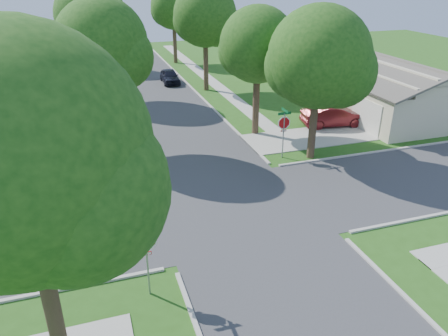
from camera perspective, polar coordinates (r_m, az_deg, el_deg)
ground at (r=20.61m, az=1.22°, el=-5.18°), size 100.00×100.00×0.00m
road_ns at (r=20.61m, az=1.22°, el=-5.17°), size 7.00×100.00×0.02m
sidewalk_ne at (r=45.65m, az=-2.36°, el=11.84°), size 1.20×40.00×0.04m
sidewalk_nw at (r=44.03m, az=-18.06°, el=10.16°), size 1.20×40.00×0.04m
driveway at (r=29.49m, az=11.25°, el=3.96°), size 8.80×3.60×0.05m
stop_sign_sw at (r=14.74m, az=-10.20°, el=-9.83°), size 1.05×0.80×2.98m
stop_sign_ne at (r=25.40m, az=7.83°, el=5.60°), size 1.05×0.80×2.98m
tree_e_near at (r=28.34m, az=4.52°, el=15.31°), size 4.97×4.80×8.28m
tree_e_mid at (r=39.52m, az=-2.40°, el=18.97°), size 5.59×5.40×9.21m
tree_e_far at (r=52.11m, az=-6.58°, el=19.97°), size 5.17×5.00×8.72m
tree_w_near at (r=26.19m, az=-15.52°, el=14.78°), size 5.38×5.20×8.97m
tree_w_mid at (r=38.03m, az=-16.89°, el=18.12°), size 5.80×5.60×9.56m
tree_w_far at (r=51.06m, az=-17.48°, el=18.43°), size 4.76×4.60×8.04m
tree_sw_corner at (r=10.73m, az=-24.55°, el=0.25°), size 6.21×6.00×9.55m
tree_ne_corner at (r=24.82m, az=12.38°, el=13.34°), size 5.80×5.60×8.66m
house_ne_near at (r=36.50m, az=19.84°, el=9.47°), size 8.42×13.60×4.23m
house_ne_far at (r=51.55m, az=7.64°, el=14.85°), size 8.42×13.60×4.23m
car_driveway at (r=31.84m, az=14.14°, el=6.63°), size 4.72×2.22×1.49m
car_curb_east at (r=43.30m, az=-7.09°, el=11.81°), size 1.68×3.90×1.31m
car_curb_west at (r=55.44m, az=-13.32°, el=14.24°), size 2.23×4.78×1.35m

